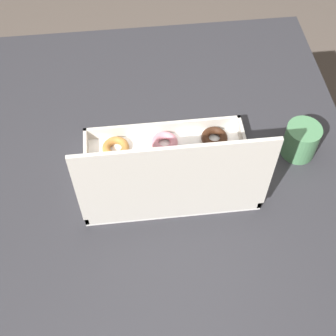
{
  "coord_description": "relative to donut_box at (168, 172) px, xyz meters",
  "views": [
    {
      "loc": [
        0.03,
        0.69,
        1.65
      ],
      "look_at": [
        -0.04,
        0.06,
        0.77
      ],
      "focal_mm": 50.0,
      "sensor_mm": 36.0,
      "label": 1
    }
  ],
  "objects": [
    {
      "name": "ground_plane",
      "position": [
        0.04,
        -0.09,
        -0.8
      ],
      "size": [
        8.0,
        8.0,
        0.0
      ],
      "primitive_type": "plane",
      "color": "#564C44"
    },
    {
      "name": "dining_table",
      "position": [
        0.04,
        -0.09,
        -0.15
      ],
      "size": [
        1.01,
        0.97,
        0.75
      ],
      "color": "#2D2D33",
      "rests_on": "ground_plane"
    },
    {
      "name": "donut_box",
      "position": [
        0.0,
        0.0,
        0.0
      ],
      "size": [
        0.39,
        0.25,
        0.26
      ],
      "color": "white",
      "rests_on": "dining_table"
    },
    {
      "name": "coffee_mug",
      "position": [
        -0.32,
        -0.06,
        -0.01
      ],
      "size": [
        0.08,
        0.08,
        0.09
      ],
      "color": "#4C8456",
      "rests_on": "dining_table"
    }
  ]
}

